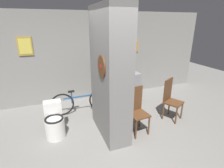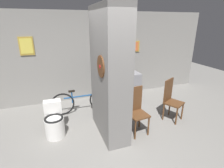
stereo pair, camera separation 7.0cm
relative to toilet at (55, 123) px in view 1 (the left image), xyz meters
The scene contains 9 objects.
ground_plane 1.46m from the toilet, 38.33° to the right, with size 14.00×14.00×0.00m, color gray.
wall_back 2.30m from the toilet, 57.31° to the left, with size 8.00×0.09×2.60m.
pillar_center 1.54m from the toilet, 12.75° to the right, with size 0.50×1.25×2.60m.
counter_shelf 2.08m from the toilet, 26.63° to the left, with size 1.18×0.44×0.92m.
toilet is the anchor object (origin of this frame).
chair_near_pillar 1.75m from the toilet, 15.14° to the right, with size 0.43×0.43×1.02m.
chair_by_doorway 2.75m from the toilet, ahead, with size 0.52×0.52×1.02m.
bicycle 1.11m from the toilet, 47.96° to the left, with size 1.61×0.42×0.65m.
bottle_tall 2.30m from the toilet, 26.59° to the left, with size 0.07×0.07×0.25m.
Camera 1 is at (-1.11, -2.50, 2.30)m, focal length 28.00 mm.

